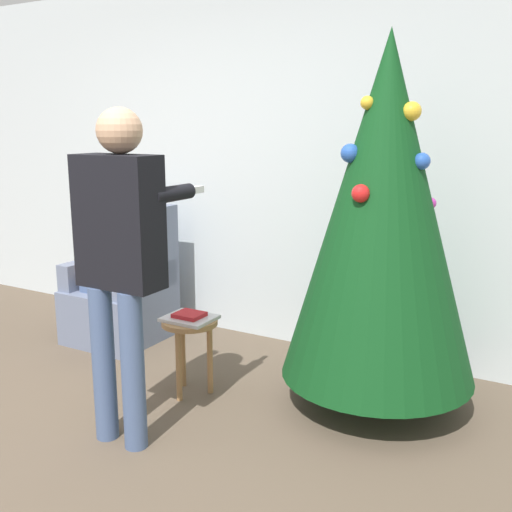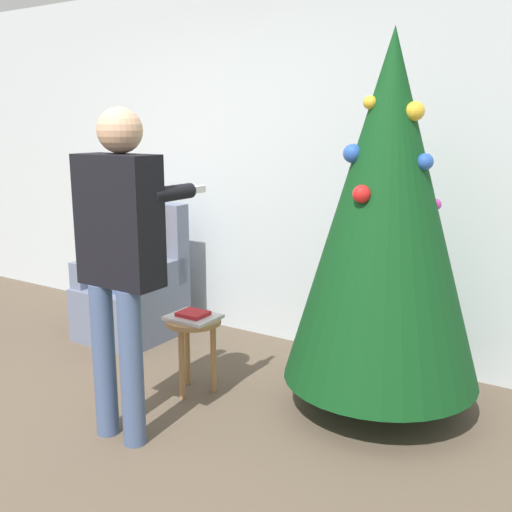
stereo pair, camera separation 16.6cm
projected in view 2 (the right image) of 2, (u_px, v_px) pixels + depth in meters
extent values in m
plane|color=brown|center=(29.00, 463.00, 2.98)|extent=(14.00, 14.00, 0.00)
cube|color=silver|center=(266.00, 164.00, 4.51)|extent=(8.00, 0.06, 2.70)
cylinder|color=brown|center=(378.00, 392.00, 3.54)|extent=(0.10, 0.10, 0.19)
cone|color=#0F4219|center=(387.00, 212.00, 3.31)|extent=(1.12, 1.12, 1.96)
sphere|color=gold|center=(415.00, 111.00, 3.09)|extent=(0.10, 0.10, 0.10)
sphere|color=#2856B2|center=(425.00, 162.00, 3.10)|extent=(0.09, 0.09, 0.09)
sphere|color=gold|center=(370.00, 103.00, 3.15)|extent=(0.07, 0.07, 0.07)
sphere|color=#2856B2|center=(353.00, 153.00, 3.22)|extent=(0.11, 0.11, 0.11)
sphere|color=#B23399|center=(436.00, 204.00, 3.33)|extent=(0.07, 0.07, 0.07)
sphere|color=red|center=(362.00, 194.00, 3.10)|extent=(0.10, 0.10, 0.10)
cube|color=slate|center=(131.00, 311.00, 4.71)|extent=(0.64, 0.70, 0.41)
cube|color=slate|center=(153.00, 240.00, 4.83)|extent=(0.64, 0.14, 0.62)
cube|color=slate|center=(105.00, 268.00, 4.78)|extent=(0.12, 0.63, 0.20)
cube|color=slate|center=(154.00, 277.00, 4.51)|extent=(0.12, 0.63, 0.20)
cylinder|color=#475B84|center=(103.00, 315.00, 4.60)|extent=(0.11, 0.11, 0.41)
cylinder|color=#475B84|center=(122.00, 320.00, 4.49)|extent=(0.11, 0.11, 0.41)
cube|color=#475B84|center=(125.00, 279.00, 4.61)|extent=(0.32, 0.40, 0.12)
cube|color=orange|center=(137.00, 237.00, 4.67)|extent=(0.36, 0.20, 0.50)
sphere|color=tan|center=(135.00, 192.00, 4.59)|extent=(0.20, 0.20, 0.20)
cylinder|color=#475B84|center=(104.00, 360.00, 3.18)|extent=(0.12, 0.12, 0.84)
cylinder|color=#475B84|center=(132.00, 369.00, 3.07)|extent=(0.12, 0.12, 0.84)
cube|color=black|center=(119.00, 221.00, 3.01)|extent=(0.44, 0.20, 0.66)
sphere|color=tan|center=(120.00, 130.00, 2.94)|extent=(0.23, 0.23, 0.23)
cylinder|color=black|center=(118.00, 189.00, 3.24)|extent=(0.08, 0.30, 0.08)
cylinder|color=black|center=(172.00, 193.00, 3.04)|extent=(0.08, 0.30, 0.08)
cube|color=white|center=(195.00, 190.00, 3.19)|extent=(0.04, 0.14, 0.04)
cylinder|color=#A37547|center=(193.00, 321.00, 3.67)|extent=(0.34, 0.34, 0.03)
cylinder|color=#A37547|center=(182.00, 364.00, 3.63)|extent=(0.04, 0.04, 0.45)
cylinder|color=#A37547|center=(213.00, 358.00, 3.72)|extent=(0.04, 0.04, 0.45)
cylinder|color=#A37547|center=(187.00, 351.00, 3.83)|extent=(0.04, 0.04, 0.45)
cube|color=silver|center=(193.00, 317.00, 3.67)|extent=(0.30, 0.25, 0.02)
cube|color=#B21E23|center=(193.00, 314.00, 3.66)|extent=(0.17, 0.15, 0.02)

